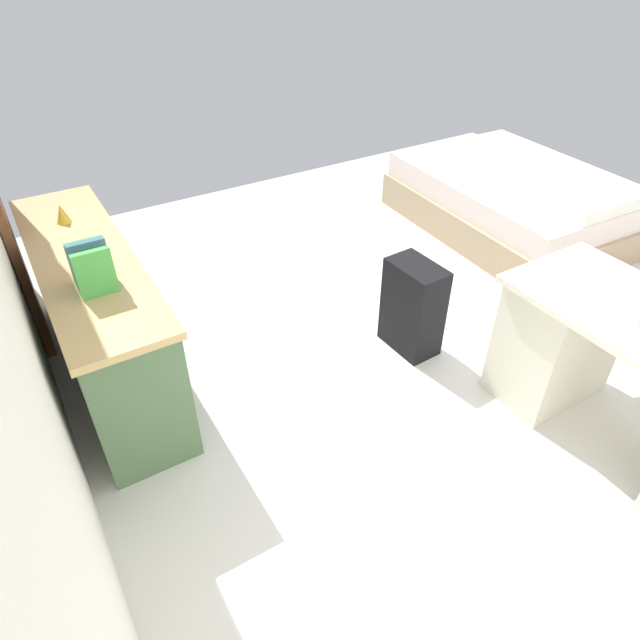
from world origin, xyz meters
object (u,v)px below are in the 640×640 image
object	(u,v)px
credenza	(100,316)
suitcase_black	(413,307)
bed	(516,201)
figurine_small	(62,214)

from	to	relation	value
credenza	suitcase_black	bearing A→B (deg)	-113.80
credenza	bed	xyz separation A→B (m)	(0.08, -3.44, -0.16)
bed	suitcase_black	distance (m)	1.95
suitcase_black	figurine_small	size ratio (longest dim) A/B	5.37
bed	suitcase_black	bearing A→B (deg)	114.50
credenza	figurine_small	world-z (taller)	figurine_small
bed	suitcase_black	size ratio (longest dim) A/B	3.32
bed	figurine_small	xyz separation A→B (m)	(0.35, 3.44, 0.61)
credenza	bed	distance (m)	3.45
suitcase_black	figurine_small	xyz separation A→B (m)	(1.16, 1.67, 0.56)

